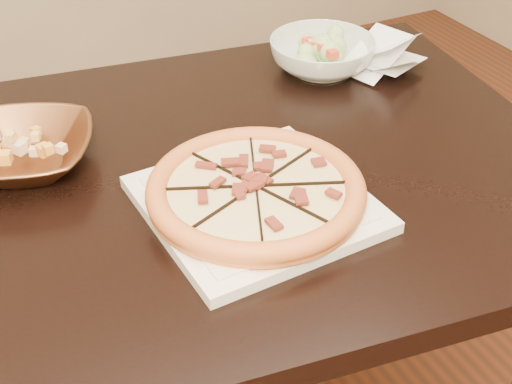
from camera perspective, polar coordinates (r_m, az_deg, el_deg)
dining_table at (r=1.16m, az=-6.73°, el=-3.35°), size 1.37×0.98×0.75m
plate at (r=1.01m, az=0.00°, el=-0.89°), size 0.31×0.31×0.02m
pizza at (r=1.00m, az=-0.00°, el=0.19°), size 0.31×0.31×0.03m
bronze_bowl at (r=1.15m, az=-18.27°, el=3.09°), size 0.29×0.29×0.05m
mixed_dish at (r=1.13m, az=-18.72°, el=4.82°), size 0.10×0.11×0.03m
salad_bowl at (r=1.39m, az=5.29°, el=10.85°), size 0.24×0.24×0.06m
salad at (r=1.37m, az=5.41°, el=12.70°), size 0.11×0.10×0.04m
cling_film at (r=1.41m, az=10.34°, el=10.41°), size 0.17×0.14×0.05m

